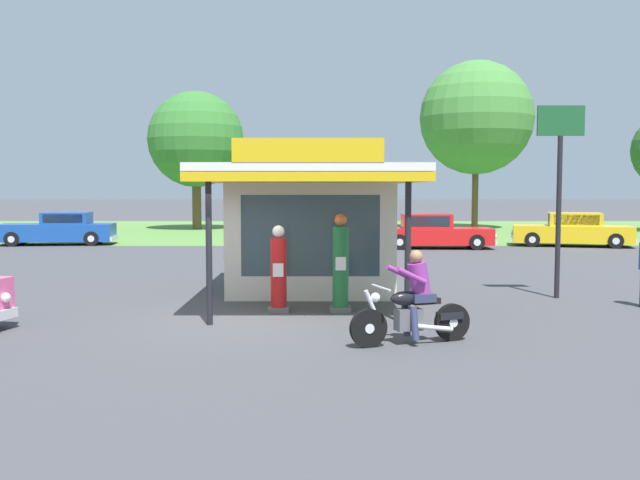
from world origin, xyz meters
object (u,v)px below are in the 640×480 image
motorcycle_with_rider (413,305)px  gas_pump_offside (340,267)px  parked_car_second_row_spare (572,231)px  parked_car_back_row_far_right (58,230)px  gas_pump_nearside (278,272)px  roadside_pole_sign (559,167)px  parked_car_back_row_far_left (433,233)px  parked_car_back_row_centre (290,232)px

motorcycle_with_rider → gas_pump_offside: bearing=109.8°
motorcycle_with_rider → parked_car_second_row_spare: size_ratio=0.38×
parked_car_back_row_far_right → gas_pump_nearside: bearing=-57.8°
gas_pump_nearside → roadside_pole_sign: roadside_pole_sign is taller
parked_car_back_row_far_left → parked_car_second_row_spare: bearing=9.7°
motorcycle_with_rider → parked_car_back_row_centre: bearing=98.4°
motorcycle_with_rider → parked_car_back_row_centre: motorcycle_with_rider is taller
gas_pump_nearside → gas_pump_offside: 1.31m
motorcycle_with_rider → parked_car_second_row_spare: (9.76, 20.05, 0.04)m
gas_pump_nearside → roadside_pole_sign: (6.50, 1.87, 2.28)m
gas_pump_nearside → motorcycle_with_rider: gas_pump_nearside is taller
parked_car_second_row_spare → roadside_pole_sign: roadside_pole_sign is taller
gas_pump_offside → parked_car_second_row_spare: (10.89, 16.92, -0.26)m
gas_pump_offside → roadside_pole_sign: 5.93m
roadside_pole_sign → parked_car_back_row_far_left: bearing=92.9°
gas_pump_nearside → gas_pump_offside: bearing=0.0°
motorcycle_with_rider → parked_car_back_row_centre: size_ratio=0.40×
parked_car_second_row_spare → parked_car_back_row_centre: 12.62m
parked_car_second_row_spare → parked_car_back_row_centre: size_ratio=1.06×
parked_car_second_row_spare → gas_pump_nearside: bearing=-125.8°
gas_pump_offside → parked_car_back_row_far_right: (-12.47, 17.74, -0.27)m
parked_car_back_row_centre → parked_car_back_row_far_right: size_ratio=0.96×
motorcycle_with_rider → parked_car_back_row_far_left: size_ratio=0.42×
gas_pump_nearside → roadside_pole_sign: bearing=16.0°
motorcycle_with_rider → parked_car_second_row_spare: 22.30m
motorcycle_with_rider → roadside_pole_sign: size_ratio=0.46×
gas_pump_offside → parked_car_back_row_far_left: size_ratio=0.41×
gas_pump_nearside → parked_car_back_row_centre: gas_pump_nearside is taller
parked_car_back_row_far_right → roadside_pole_sign: 23.88m
parked_car_second_row_spare → parked_car_back_row_far_left: 6.49m
parked_car_back_row_centre → parked_car_back_row_far_left: size_ratio=1.04×
parked_car_back_row_far_left → gas_pump_nearside: bearing=-110.1°
gas_pump_nearside → gas_pump_offside: gas_pump_offside is taller
gas_pump_nearside → parked_car_second_row_spare: gas_pump_nearside is taller
parked_car_second_row_spare → roadside_pole_sign: size_ratio=1.22×
gas_pump_offside → motorcycle_with_rider: size_ratio=0.99×
parked_car_back_row_centre → parked_car_back_row_far_right: bearing=171.6°
motorcycle_with_rider → parked_car_back_row_far_right: 24.92m
gas_pump_offside → parked_car_second_row_spare: gas_pump_offside is taller
motorcycle_with_rider → parked_car_back_row_far_right: (-13.60, 20.88, 0.03)m
parked_car_back_row_far_left → roadside_pole_sign: 14.19m
gas_pump_offside → parked_car_back_row_far_right: bearing=125.1°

